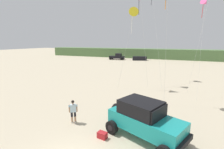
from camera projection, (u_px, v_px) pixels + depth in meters
The scene contains 8 objects.
dune_ridge at pixel (169, 54), 53.69m from camera, with size 90.00×6.15×3.17m, color #567A47.
jeep at pixel (144, 119), 9.54m from camera, with size 5.00×3.81×2.26m.
person_watching at pixel (73, 110), 11.41m from camera, with size 0.53×0.46×1.67m.
cooler_box at pixel (102, 135), 9.69m from camera, with size 0.56×0.36×0.38m, color #B21E23.
distant_pickup at pixel (117, 57), 51.57m from camera, with size 4.69×2.59×1.98m.
distant_sedan at pixel (139, 58), 49.78m from camera, with size 4.20×1.70×1.20m, color black.
kite_yellow_diamond at pixel (205, 3), 18.12m from camera, with size 1.06×5.48×10.40m.
kite_pink_ribbon at pixel (133, 13), 18.92m from camera, with size 2.27×1.85×9.65m.
Camera 1 is at (4.32, -5.20, 5.66)m, focal length 26.13 mm.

